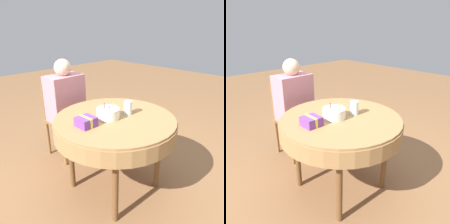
# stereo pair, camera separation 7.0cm
# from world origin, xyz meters

# --- Properties ---
(ground_plane) EXTENTS (12.00, 12.00, 0.00)m
(ground_plane) POSITION_xyz_m (0.00, 0.00, 0.00)
(ground_plane) COLOR #8C603D
(dining_table) EXTENTS (1.09, 1.09, 0.76)m
(dining_table) POSITION_xyz_m (0.00, 0.00, 0.67)
(dining_table) COLOR #9E7547
(dining_table) RESTS_ON ground_plane
(chair) EXTENTS (0.41, 0.41, 0.91)m
(chair) POSITION_xyz_m (0.03, 0.90, 0.51)
(chair) COLOR brown
(chair) RESTS_ON ground_plane
(person) EXTENTS (0.41, 0.35, 1.18)m
(person) POSITION_xyz_m (0.03, 0.81, 0.72)
(person) COLOR #DBB293
(person) RESTS_ON ground_plane
(birthday_cake) EXTENTS (0.20, 0.20, 0.14)m
(birthday_cake) POSITION_xyz_m (-0.05, 0.03, 0.81)
(birthday_cake) COLOR white
(birthday_cake) RESTS_ON dining_table
(drinking_glass) EXTENTS (0.08, 0.08, 0.12)m
(drinking_glass) POSITION_xyz_m (0.14, -0.03, 0.82)
(drinking_glass) COLOR silver
(drinking_glass) RESTS_ON dining_table
(gift_box) EXTENTS (0.14, 0.15, 0.08)m
(gift_box) POSITION_xyz_m (-0.29, 0.04, 0.80)
(gift_box) COLOR #753D99
(gift_box) RESTS_ON dining_table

